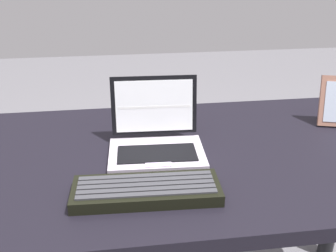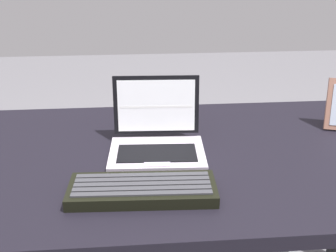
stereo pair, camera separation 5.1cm
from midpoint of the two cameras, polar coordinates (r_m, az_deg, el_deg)
desk at (r=1.15m, az=-2.08°, el=-8.14°), size 1.78×0.73×0.74m
laptop_front at (r=1.10m, az=-0.32°, el=-1.88°), size 0.27×0.22×0.20m
external_keyboard at (r=0.92m, az=-2.16°, el=-9.27°), size 0.35×0.14×0.03m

